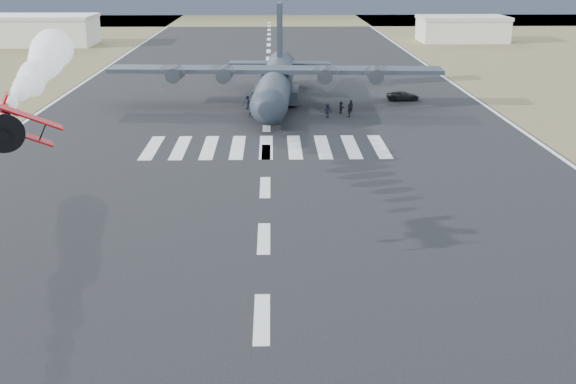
{
  "coord_description": "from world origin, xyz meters",
  "views": [
    {
      "loc": [
        0.64,
        -23.8,
        19.01
      ],
      "look_at": [
        1.68,
        22.34,
        4.0
      ],
      "focal_mm": 45.0,
      "sensor_mm": 36.0,
      "label": 1
    }
  ],
  "objects_px": {
    "hangar_right": "(462,29)",
    "support_vehicle": "(403,96)",
    "crew_b": "(351,106)",
    "crew_d": "(349,111)",
    "crew_c": "(328,110)",
    "crew_a": "(273,103)",
    "crew_e": "(247,102)",
    "crew_h": "(251,110)",
    "transport_aircraft": "(276,80)",
    "aerobatic_biplane": "(1,119)",
    "crew_f": "(341,107)",
    "hangar_left": "(40,30)",
    "crew_g": "(250,107)"
  },
  "relations": [
    {
      "from": "hangar_right",
      "to": "support_vehicle",
      "type": "height_order",
      "value": "hangar_right"
    },
    {
      "from": "support_vehicle",
      "to": "crew_b",
      "type": "distance_m",
      "value": 11.82
    },
    {
      "from": "crew_d",
      "to": "crew_c",
      "type": "bearing_deg",
      "value": -61.03
    },
    {
      "from": "crew_a",
      "to": "crew_e",
      "type": "height_order",
      "value": "crew_e"
    },
    {
      "from": "crew_h",
      "to": "transport_aircraft",
      "type": "bearing_deg",
      "value": -94.17
    },
    {
      "from": "aerobatic_biplane",
      "to": "crew_a",
      "type": "xyz_separation_m",
      "value": [
        15.52,
        53.57,
        -9.49
      ]
    },
    {
      "from": "crew_a",
      "to": "crew_e",
      "type": "xyz_separation_m",
      "value": [
        -3.44,
        0.0,
        0.1
      ]
    },
    {
      "from": "transport_aircraft",
      "to": "crew_c",
      "type": "height_order",
      "value": "transport_aircraft"
    },
    {
      "from": "crew_f",
      "to": "support_vehicle",
      "type": "bearing_deg",
      "value": -64.33
    },
    {
      "from": "aerobatic_biplane",
      "to": "crew_f",
      "type": "distance_m",
      "value": 56.82
    },
    {
      "from": "crew_a",
      "to": "hangar_right",
      "type": "bearing_deg",
      "value": -6.24
    },
    {
      "from": "crew_d",
      "to": "crew_h",
      "type": "xyz_separation_m",
      "value": [
        -12.33,
        -0.08,
        0.09
      ]
    },
    {
      "from": "crew_b",
      "to": "crew_f",
      "type": "relative_size",
      "value": 1.05
    },
    {
      "from": "hangar_right",
      "to": "aerobatic_biplane",
      "type": "relative_size",
      "value": 3.58
    },
    {
      "from": "crew_d",
      "to": "crew_h",
      "type": "distance_m",
      "value": 12.33
    },
    {
      "from": "hangar_left",
      "to": "crew_g",
      "type": "bearing_deg",
      "value": -57.4
    },
    {
      "from": "transport_aircraft",
      "to": "crew_d",
      "type": "bearing_deg",
      "value": -41.11
    },
    {
      "from": "transport_aircraft",
      "to": "hangar_left",
      "type": "bearing_deg",
      "value": 130.01
    },
    {
      "from": "crew_g",
      "to": "crew_h",
      "type": "xyz_separation_m",
      "value": [
        0.15,
        -2.21,
        -0.04
      ]
    },
    {
      "from": "crew_d",
      "to": "crew_e",
      "type": "relative_size",
      "value": 0.89
    },
    {
      "from": "hangar_left",
      "to": "crew_h",
      "type": "height_order",
      "value": "hangar_left"
    },
    {
      "from": "aerobatic_biplane",
      "to": "transport_aircraft",
      "type": "distance_m",
      "value": 59.81
    },
    {
      "from": "crew_e",
      "to": "crew_f",
      "type": "height_order",
      "value": "crew_e"
    },
    {
      "from": "transport_aircraft",
      "to": "crew_h",
      "type": "bearing_deg",
      "value": -106.55
    },
    {
      "from": "hangar_left",
      "to": "support_vehicle",
      "type": "relative_size",
      "value": 5.47
    },
    {
      "from": "hangar_left",
      "to": "hangar_right",
      "type": "xyz_separation_m",
      "value": [
        98.0,
        5.0,
        -0.4
      ]
    },
    {
      "from": "crew_b",
      "to": "crew_g",
      "type": "xyz_separation_m",
      "value": [
        -12.95,
        -0.43,
        0.12
      ]
    },
    {
      "from": "crew_d",
      "to": "crew_e",
      "type": "xyz_separation_m",
      "value": [
        -12.9,
        5.23,
        0.1
      ]
    },
    {
      "from": "transport_aircraft",
      "to": "crew_h",
      "type": "xyz_separation_m",
      "value": [
        -3.23,
        -8.98,
        -2.38
      ]
    },
    {
      "from": "crew_c",
      "to": "crew_h",
      "type": "relative_size",
      "value": 1.05
    },
    {
      "from": "crew_a",
      "to": "crew_h",
      "type": "xyz_separation_m",
      "value": [
        -2.86,
        -5.31,
        0.09
      ]
    },
    {
      "from": "hangar_right",
      "to": "crew_b",
      "type": "distance_m",
      "value": 89.7
    },
    {
      "from": "support_vehicle",
      "to": "crew_g",
      "type": "distance_m",
      "value": 23.0
    },
    {
      "from": "crew_c",
      "to": "aerobatic_biplane",
      "type": "bearing_deg",
      "value": -148.39
    },
    {
      "from": "aerobatic_biplane",
      "to": "crew_d",
      "type": "height_order",
      "value": "aerobatic_biplane"
    },
    {
      "from": "crew_a",
      "to": "crew_b",
      "type": "xyz_separation_m",
      "value": [
        9.94,
        -2.67,
        0.01
      ]
    },
    {
      "from": "crew_h",
      "to": "crew_d",
      "type": "bearing_deg",
      "value": -164.02
    },
    {
      "from": "aerobatic_biplane",
      "to": "crew_e",
      "type": "height_order",
      "value": "aerobatic_biplane"
    },
    {
      "from": "crew_c",
      "to": "crew_f",
      "type": "distance_m",
      "value": 3.3
    },
    {
      "from": "crew_f",
      "to": "crew_g",
      "type": "bearing_deg",
      "value": 73.22
    },
    {
      "from": "aerobatic_biplane",
      "to": "crew_e",
      "type": "relative_size",
      "value": 3.16
    },
    {
      "from": "hangar_right",
      "to": "support_vehicle",
      "type": "distance_m",
      "value": 78.81
    },
    {
      "from": "support_vehicle",
      "to": "crew_a",
      "type": "height_order",
      "value": "crew_a"
    },
    {
      "from": "support_vehicle",
      "to": "hangar_right",
      "type": "bearing_deg",
      "value": -23.97
    },
    {
      "from": "crew_e",
      "to": "crew_a",
      "type": "bearing_deg",
      "value": 13.57
    },
    {
      "from": "crew_a",
      "to": "hangar_left",
      "type": "bearing_deg",
      "value": 58.51
    },
    {
      "from": "crew_a",
      "to": "crew_b",
      "type": "distance_m",
      "value": 10.29
    },
    {
      "from": "crew_c",
      "to": "crew_e",
      "type": "height_order",
      "value": "crew_c"
    },
    {
      "from": "crew_f",
      "to": "crew_h",
      "type": "height_order",
      "value": "crew_h"
    },
    {
      "from": "aerobatic_biplane",
      "to": "crew_f",
      "type": "relative_size",
      "value": 3.65
    }
  ]
}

